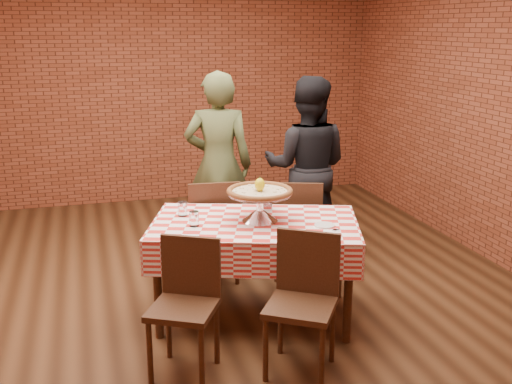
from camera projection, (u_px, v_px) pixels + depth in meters
ground at (205, 295)px, 5.03m from camera, size 6.00×6.00×0.00m
back_wall at (154, 85)px, 7.43m from camera, size 5.50×0.00×5.50m
table at (255, 270)px, 4.57m from camera, size 1.69×1.32×0.75m
tablecloth at (255, 238)px, 4.50m from camera, size 1.74×1.36×0.26m
pizza_stand at (260, 207)px, 4.47m from camera, size 0.56×0.56×0.21m
pizza at (260, 192)px, 4.44m from camera, size 0.57×0.57×0.03m
lemon at (260, 185)px, 4.42m from camera, size 0.09×0.09×0.10m
water_glass_left at (194, 219)px, 4.36m from camera, size 0.09×0.09×0.11m
water_glass_right at (183, 209)px, 4.59m from camera, size 0.09×0.09×0.11m
side_plate at (325, 225)px, 4.37m from camera, size 0.18×0.18×0.01m
sweetener_packet_a at (336, 230)px, 4.28m from camera, size 0.06×0.04×0.00m
sweetener_packet_b at (336, 230)px, 4.28m from camera, size 0.06×0.06×0.00m
condiment_caddy at (266, 201)px, 4.74m from camera, size 0.12×0.11×0.14m
chair_near_left at (183, 311)px, 3.78m from camera, size 0.53×0.53×0.87m
chair_near_right at (301, 308)px, 3.81m from camera, size 0.57×0.57×0.89m
chair_far_left at (212, 228)px, 5.26m from camera, size 0.46×0.46×0.91m
chair_far_right at (297, 227)px, 5.33m from camera, size 0.52×0.52×0.89m
diner_olive at (218, 165)px, 5.75m from camera, size 0.73×0.58×1.76m
diner_black at (307, 167)px, 5.76m from camera, size 1.03×0.94×1.71m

